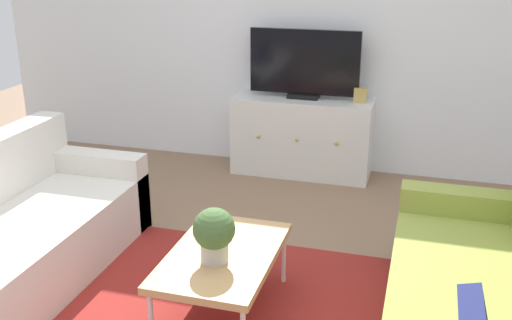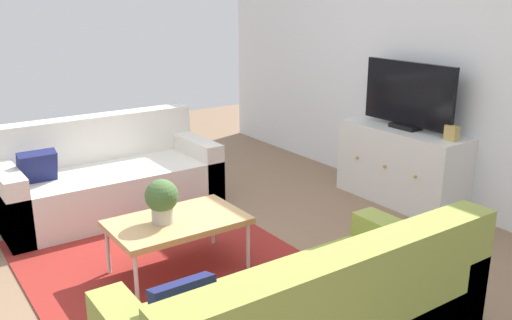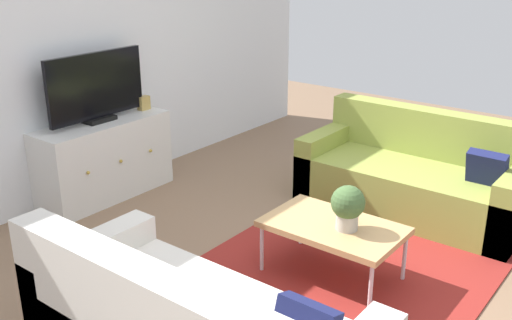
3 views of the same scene
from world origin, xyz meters
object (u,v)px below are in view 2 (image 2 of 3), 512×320
at_px(tv_console, 401,166).
at_px(mantel_clock, 452,133).
at_px(couch_left_side, 106,181).
at_px(coffee_table, 178,223).
at_px(potted_plant, 162,199).
at_px(flat_screen_tv, 408,96).

bearing_deg(tv_console, mantel_clock, 0.01).
height_order(couch_left_side, coffee_table, couch_left_side).
xyz_separation_m(couch_left_side, coffee_table, (1.44, -0.00, 0.09)).
bearing_deg(mantel_clock, tv_console, -179.99).
bearing_deg(mantel_clock, couch_left_side, -128.62).
relative_size(potted_plant, mantel_clock, 2.39).
bearing_deg(couch_left_side, coffee_table, -0.16).
distance_m(coffee_table, flat_screen_tv, 2.49).
bearing_deg(potted_plant, mantel_clock, 79.34).
bearing_deg(mantel_clock, coffee_table, -100.89).
xyz_separation_m(potted_plant, mantel_clock, (0.47, 2.48, 0.21)).
bearing_deg(potted_plant, flat_screen_tv, 91.03).
bearing_deg(couch_left_side, mantel_clock, 51.38).
distance_m(potted_plant, tv_console, 2.49).
bearing_deg(couch_left_side, tv_console, 59.76).
height_order(couch_left_side, mantel_clock, mantel_clock).
height_order(potted_plant, mantel_clock, mantel_clock).
distance_m(couch_left_side, mantel_clock, 3.08).
relative_size(tv_console, mantel_clock, 9.73).
bearing_deg(couch_left_side, potted_plant, -4.40).
distance_m(couch_left_side, potted_plant, 1.46).
xyz_separation_m(coffee_table, flat_screen_tv, (-0.05, 2.40, 0.65)).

